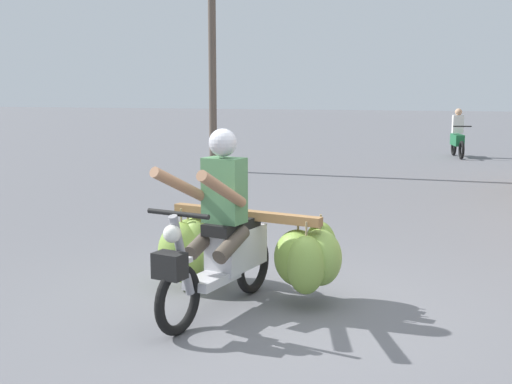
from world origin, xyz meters
name	(u,v)px	position (x,y,z in m)	size (l,w,h in m)	color
ground_plane	(282,323)	(0.00, 0.00, 0.00)	(120.00, 120.00, 0.00)	slate
motorbike_main_loaded	(237,246)	(-0.58, 0.50, 0.49)	(1.87, 1.97, 1.58)	black
motorbike_distant_ahead_left	(458,138)	(1.01, 14.51, 0.57)	(0.59, 1.60, 1.40)	black
utility_pole	(212,45)	(-4.40, 9.21, 2.95)	(0.18, 0.18, 5.90)	brown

